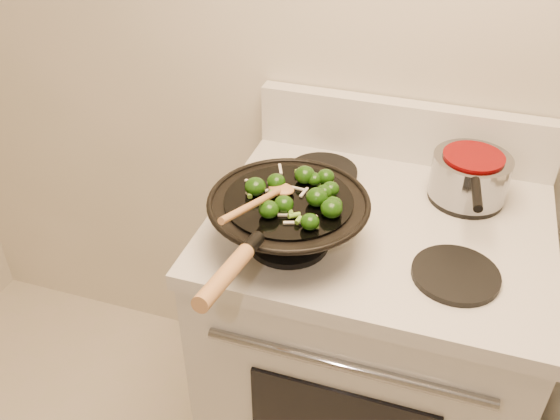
% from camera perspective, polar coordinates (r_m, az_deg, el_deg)
% --- Properties ---
extents(stove, '(0.78, 0.67, 1.08)m').
position_cam_1_polar(stove, '(1.71, 8.18, -13.05)').
color(stove, silver).
rests_on(stove, ground).
extents(wok, '(0.35, 0.57, 0.18)m').
position_cam_1_polar(wok, '(1.26, 0.75, -0.80)').
color(wok, black).
rests_on(wok, stove).
extents(stirfry, '(0.23, 0.22, 0.04)m').
position_cam_1_polar(stirfry, '(1.23, 2.20, 1.54)').
color(stirfry, '#143908').
rests_on(stirfry, wok).
extents(wooden_spoon, '(0.08, 0.26, 0.08)m').
position_cam_1_polar(wooden_spoon, '(1.19, -1.36, 1.22)').
color(wooden_spoon, '#AE7744').
rests_on(wooden_spoon, wok).
extents(saucepan, '(0.18, 0.30, 0.11)m').
position_cam_1_polar(saucepan, '(1.48, 17.81, 3.19)').
color(saucepan, gray).
rests_on(saucepan, stove).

